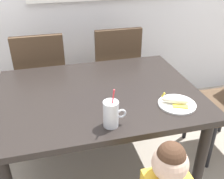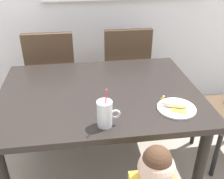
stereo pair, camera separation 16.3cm
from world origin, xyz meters
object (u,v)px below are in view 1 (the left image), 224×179
Objects in this scene: snack_plate at (177,104)px; dining_chair_right at (115,68)px; dining_chair_left at (42,77)px; dining_table at (98,103)px; peeled_banana at (176,101)px; milk_cup at (111,115)px.

dining_chair_right is at bearing 96.70° from snack_plate.
dining_chair_left is 1.31m from snack_plate.
dining_chair_right reaches higher than dining_table.
dining_chair_left reaches higher than peeled_banana.
dining_chair_right is (0.32, 0.73, -0.10)m from dining_table.
milk_cup reaches higher than peeled_banana.
dining_chair_right is 5.55× the size of peeled_banana.
dining_chair_right is at bearing 96.15° from peeled_banana.
dining_chair_left is 1.19m from milk_cup.
milk_cup is at bearing -167.73° from snack_plate.
dining_table is at bearing 117.36° from dining_chair_left.
dining_chair_left is at bearing 1.04° from dining_chair_right.
snack_plate is at bearing 96.70° from dining_chair_right.
peeled_banana is at bearing 128.52° from dining_chair_left.
peeled_banana is (0.43, -0.28, 0.13)m from dining_table.
dining_table is at bearing 66.66° from dining_chair_right.
dining_chair_right reaches higher than peeled_banana.
snack_plate is 0.03m from peeled_banana.
milk_cup is (0.37, -1.10, 0.26)m from dining_chair_left.
milk_cup reaches higher than snack_plate.
dining_chair_left and dining_chair_right have the same top height.
peeled_banana is (0.80, -1.00, 0.22)m from dining_chair_left.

